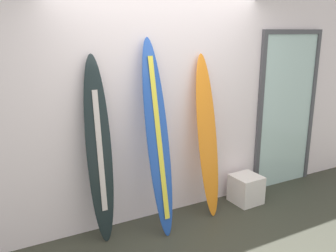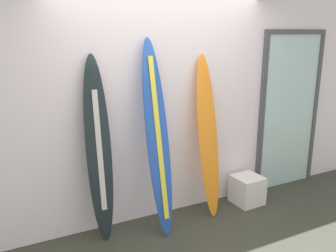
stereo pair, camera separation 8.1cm
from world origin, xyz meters
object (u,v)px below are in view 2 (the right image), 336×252
surfboard_cobalt (157,138)px  surfboard_sunset (208,138)px  surfboard_charcoal (99,151)px  display_block_left (247,190)px  glass_door (289,108)px

surfboard_cobalt → surfboard_sunset: bearing=6.0°
surfboard_cobalt → surfboard_charcoal: bearing=169.7°
surfboard_cobalt → surfboard_sunset: 0.70m
surfboard_cobalt → surfboard_sunset: size_ratio=1.10×
surfboard_charcoal → surfboard_sunset: (1.29, -0.04, -0.03)m
surfboard_charcoal → surfboard_sunset: size_ratio=1.02×
surfboard_sunset → display_block_left: 0.96m
surfboard_cobalt → surfboard_sunset: surfboard_cobalt is taller
display_block_left → glass_door: 1.29m
glass_door → surfboard_cobalt: bearing=-172.9°
surfboard_charcoal → surfboard_cobalt: 0.62m
surfboard_charcoal → display_block_left: bearing=-2.6°
display_block_left → glass_door: size_ratio=0.17×
surfboard_sunset → display_block_left: (0.59, -0.05, -0.75)m
surfboard_cobalt → display_block_left: (1.27, 0.02, -0.87)m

